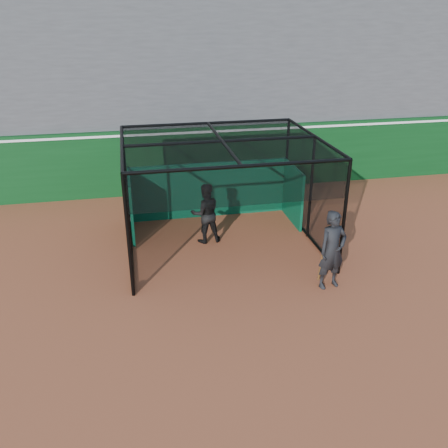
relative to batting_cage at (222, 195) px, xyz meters
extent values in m
plane|color=brown|center=(-0.34, -3.61, -1.59)|extent=(120.00, 120.00, 0.00)
cube|color=#0A3B15|center=(-0.34, 4.89, -0.34)|extent=(50.00, 0.45, 2.50)
cube|color=white|center=(-0.34, 4.89, 0.76)|extent=(50.00, 0.50, 0.08)
cube|color=#4C4C4F|center=(-0.34, 8.77, 2.28)|extent=(50.00, 7.85, 7.75)
cube|color=#07492D|center=(0.00, 2.21, -0.64)|extent=(5.36, 0.10, 1.90)
cylinder|color=black|center=(-2.74, -2.16, -1.48)|extent=(0.08, 0.22, 0.22)
cylinder|color=black|center=(2.74, -2.16, -1.48)|extent=(0.08, 0.22, 0.22)
cylinder|color=black|center=(-2.74, 2.13, -1.48)|extent=(0.08, 0.22, 0.22)
cylinder|color=black|center=(2.74, 2.13, -1.48)|extent=(0.08, 0.22, 0.22)
imported|color=black|center=(-0.46, 0.29, -0.66)|extent=(0.96, 0.77, 1.86)
imported|color=black|center=(2.23, -2.92, -0.55)|extent=(0.84, 0.64, 2.08)
cylinder|color=#593819|center=(1.98, -2.87, -1.04)|extent=(0.15, 0.35, 0.90)
camera|label=1|loc=(-2.52, -12.69, 4.95)|focal=38.00mm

